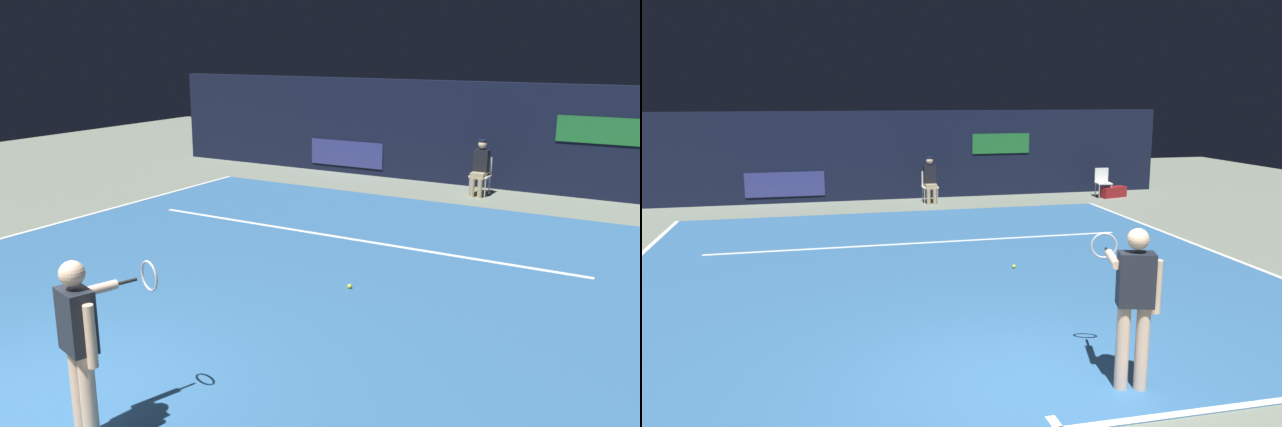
{
  "view_description": "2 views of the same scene",
  "coord_description": "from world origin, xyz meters",
  "views": [
    {
      "loc": [
        5.42,
        -3.8,
        3.47
      ],
      "look_at": [
        0.22,
        5.17,
        0.8
      ],
      "focal_mm": 36.91,
      "sensor_mm": 36.0,
      "label": 1
    },
    {
      "loc": [
        -2.05,
        -5.71,
        3.02
      ],
      "look_at": [
        0.63,
        5.59,
        0.78
      ],
      "focal_mm": 34.18,
      "sensor_mm": 36.0,
      "label": 2
    }
  ],
  "objects": [
    {
      "name": "ground_plane",
      "position": [
        0.0,
        4.54,
        0.0
      ],
      "size": [
        33.74,
        33.74,
        0.0
      ],
      "primitive_type": "plane",
      "color": "gray"
    },
    {
      "name": "court_surface",
      "position": [
        0.0,
        4.54,
        0.01
      ],
      "size": [
        11.02,
        11.08,
        0.01
      ],
      "primitive_type": "cube",
      "color": "#336699",
      "rests_on": "ground"
    },
    {
      "name": "line_sideline_right",
      "position": [
        -5.46,
        4.54,
        0.01
      ],
      "size": [
        0.1,
        11.08,
        0.01
      ],
      "primitive_type": "cube",
      "color": "white",
      "rests_on": "court_surface"
    },
    {
      "name": "line_judge_on_chair",
      "position": [
        1.04,
        11.27,
        0.69
      ],
      "size": [
        0.44,
        0.53,
        1.32
      ],
      "color": "white",
      "rests_on": "ground"
    },
    {
      "name": "tennis_player",
      "position": [
        1.04,
        -0.33,
        0.99
      ],
      "size": [
        0.5,
        1.04,
        1.73
      ],
      "color": "beige",
      "rests_on": "ground"
    },
    {
      "name": "line_service",
      "position": [
        0.0,
        6.48,
        0.01
      ],
      "size": [
        8.6,
        0.1,
        0.01
      ],
      "primitive_type": "cube",
      "color": "white",
      "rests_on": "court_surface"
    },
    {
      "name": "tennis_ball",
      "position": [
        1.26,
        4.24,
        0.05
      ],
      "size": [
        0.07,
        0.07,
        0.07
      ],
      "primitive_type": "sphere",
      "color": "#CCE033",
      "rests_on": "court_surface"
    },
    {
      "name": "back_wall",
      "position": [
        -0.0,
        12.32,
        1.3
      ],
      "size": [
        17.09,
        0.33,
        2.6
      ],
      "color": "black",
      "rests_on": "ground"
    }
  ]
}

